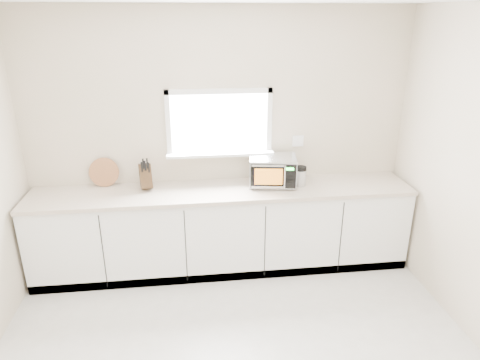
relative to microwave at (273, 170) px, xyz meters
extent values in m
cube|color=beige|center=(-0.53, 0.24, 0.27)|extent=(4.00, 0.02, 2.70)
cube|color=white|center=(-0.53, 0.22, 0.47)|extent=(1.00, 0.02, 0.60)
cube|color=white|center=(-0.53, 0.16, 0.15)|extent=(1.12, 0.16, 0.03)
cube|color=white|center=(-0.53, 0.21, 0.79)|extent=(1.10, 0.04, 0.05)
cube|color=white|center=(-0.53, 0.21, 0.14)|extent=(1.10, 0.04, 0.05)
cube|color=white|center=(-1.06, 0.21, 0.47)|extent=(0.05, 0.04, 0.70)
cube|color=white|center=(-0.01, 0.21, 0.47)|extent=(0.05, 0.04, 0.70)
cube|color=white|center=(0.32, 0.23, 0.24)|extent=(0.12, 0.01, 0.12)
cube|color=white|center=(-0.53, -0.06, -0.64)|extent=(3.92, 0.60, 0.88)
cube|color=beige|center=(-0.53, -0.07, -0.18)|extent=(3.92, 0.64, 0.04)
cylinder|color=black|center=(-0.22, -0.10, -0.15)|extent=(0.02, 0.02, 0.01)
cylinder|color=black|center=(-0.17, 0.18, -0.15)|extent=(0.02, 0.02, 0.01)
cylinder|color=black|center=(0.18, -0.17, -0.15)|extent=(0.02, 0.02, 0.01)
cylinder|color=black|center=(0.22, 0.12, -0.15)|extent=(0.02, 0.02, 0.01)
cube|color=#B4B7BC|center=(0.00, 0.01, 0.00)|extent=(0.53, 0.43, 0.29)
cube|color=black|center=(-0.03, -0.18, 0.00)|extent=(0.45, 0.08, 0.25)
cube|color=orange|center=(-0.08, -0.18, 0.00)|extent=(0.28, 0.05, 0.17)
cylinder|color=silver|center=(0.08, -0.22, 0.00)|extent=(0.02, 0.02, 0.22)
cube|color=black|center=(0.13, -0.21, 0.00)|extent=(0.11, 0.02, 0.25)
cube|color=#19FF33|center=(0.13, -0.21, 0.08)|extent=(0.08, 0.02, 0.03)
cube|color=silver|center=(0.00, 0.01, 0.14)|extent=(0.53, 0.43, 0.01)
cube|color=#452D18|center=(-1.31, 0.04, -0.02)|extent=(0.16, 0.25, 0.29)
cube|color=black|center=(-1.33, -0.02, 0.10)|extent=(0.02, 0.05, 0.10)
cube|color=black|center=(-1.30, -0.01, 0.11)|extent=(0.02, 0.05, 0.10)
cube|color=black|center=(-1.27, 0.00, 0.09)|extent=(0.02, 0.05, 0.10)
cube|color=black|center=(-1.32, -0.01, 0.13)|extent=(0.02, 0.05, 0.10)
cube|color=black|center=(-1.28, -0.01, 0.13)|extent=(0.02, 0.05, 0.10)
cylinder|color=#A96A41|center=(-1.74, 0.18, -0.01)|extent=(0.30, 0.07, 0.30)
cylinder|color=#B4B7BC|center=(0.28, -0.06, -0.08)|extent=(0.12, 0.12, 0.17)
cylinder|color=black|center=(0.28, -0.06, 0.03)|extent=(0.12, 0.12, 0.04)
camera|label=1|loc=(-0.85, -4.12, 1.51)|focal=32.00mm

